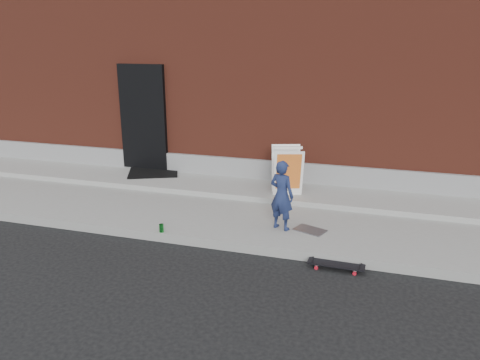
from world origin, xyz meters
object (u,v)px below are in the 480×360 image
(child, at_px, (282,195))
(skateboard, at_px, (336,265))
(soda_can, at_px, (161,228))
(pizza_sign, at_px, (287,170))

(child, bearing_deg, skateboard, 158.85)
(soda_can, bearing_deg, skateboard, -3.59)
(child, relative_size, skateboard, 1.49)
(child, bearing_deg, pizza_sign, -61.79)
(soda_can, bearing_deg, pizza_sign, 53.82)
(child, xyz_separation_m, pizza_sign, (-0.20, 1.45, -0.01))
(skateboard, distance_m, soda_can, 2.72)
(skateboard, xyz_separation_m, pizza_sign, (-1.16, 2.30, 0.63))
(skateboard, bearing_deg, soda_can, 176.41)
(skateboard, relative_size, soda_can, 5.76)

